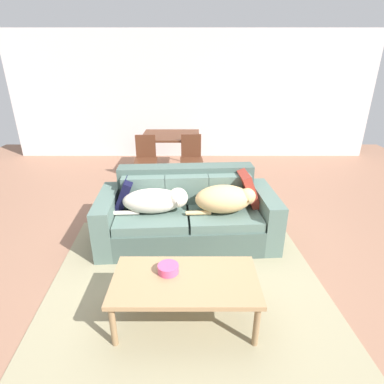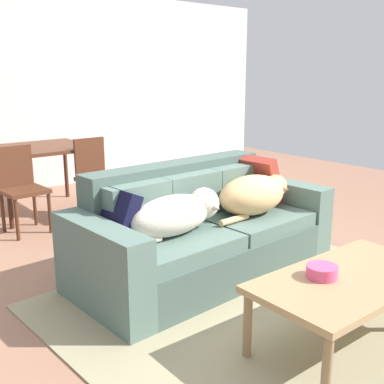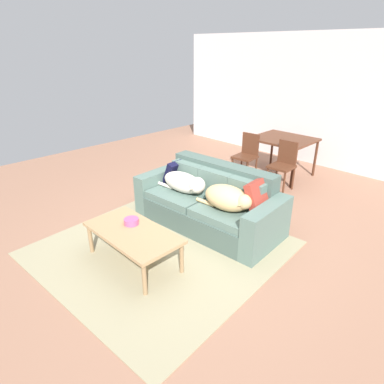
% 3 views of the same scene
% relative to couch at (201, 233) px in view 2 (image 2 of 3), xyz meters
% --- Properties ---
extents(ground_plane, '(10.00, 10.00, 0.00)m').
position_rel_couch_xyz_m(ground_plane, '(0.04, -0.31, -0.33)').
color(ground_plane, '#936750').
extents(back_partition, '(8.00, 0.12, 2.70)m').
position_rel_couch_xyz_m(back_partition, '(0.04, 3.69, 1.02)').
color(back_partition, silver).
rests_on(back_partition, ground).
extents(area_rug, '(2.90, 2.94, 0.01)m').
position_rel_couch_xyz_m(area_rug, '(0.00, -0.94, -0.32)').
color(area_rug, gray).
rests_on(area_rug, ground).
extents(couch, '(2.18, 1.08, 0.87)m').
position_rel_couch_xyz_m(couch, '(0.00, 0.00, 0.00)').
color(couch, '#43574F').
rests_on(couch, ground).
extents(dog_on_left_cushion, '(0.87, 0.35, 0.30)m').
position_rel_couch_xyz_m(dog_on_left_cushion, '(-0.35, -0.17, 0.27)').
color(dog_on_left_cushion, beige).
rests_on(dog_on_left_cushion, couch).
extents(dog_on_right_cushion, '(0.81, 0.44, 0.32)m').
position_rel_couch_xyz_m(dog_on_right_cushion, '(0.44, -0.15, 0.28)').
color(dog_on_right_cushion, tan).
rests_on(dog_on_right_cushion, couch).
extents(throw_pillow_by_left_arm, '(0.25, 0.38, 0.38)m').
position_rel_couch_xyz_m(throw_pillow_by_left_arm, '(-0.76, 0.01, 0.28)').
color(throw_pillow_by_left_arm, black).
rests_on(throw_pillow_by_left_arm, couch).
extents(throw_pillow_by_right_arm, '(0.29, 0.46, 0.44)m').
position_rel_couch_xyz_m(throw_pillow_by_right_arm, '(0.75, 0.11, 0.31)').
color(throw_pillow_by_right_arm, maroon).
rests_on(throw_pillow_by_right_arm, couch).
extents(coffee_table, '(1.21, 0.63, 0.44)m').
position_rel_couch_xyz_m(coffee_table, '(0.00, -1.36, 0.06)').
color(coffee_table, '#A58158').
rests_on(coffee_table, ground).
extents(bowl_on_coffee_table, '(0.18, 0.18, 0.07)m').
position_rel_couch_xyz_m(bowl_on_coffee_table, '(-0.14, -1.27, 0.14)').
color(bowl_on_coffee_table, '#EA4C7F').
rests_on(bowl_on_coffee_table, coffee_table).
extents(dining_table, '(1.10, 0.98, 0.76)m').
position_rel_couch_xyz_m(dining_table, '(-0.35, 2.51, 0.36)').
color(dining_table, '#512C1B').
rests_on(dining_table, ground).
extents(dining_chair_near_left, '(0.43, 0.43, 0.87)m').
position_rel_couch_xyz_m(dining_chair_near_left, '(-0.77, 1.91, 0.16)').
color(dining_chair_near_left, '#512C1B').
rests_on(dining_chair_near_left, ground).
extents(dining_chair_near_right, '(0.42, 0.42, 0.88)m').
position_rel_couch_xyz_m(dining_chair_near_right, '(0.05, 1.90, 0.16)').
color(dining_chair_near_right, '#512C1B').
rests_on(dining_chair_near_right, ground).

